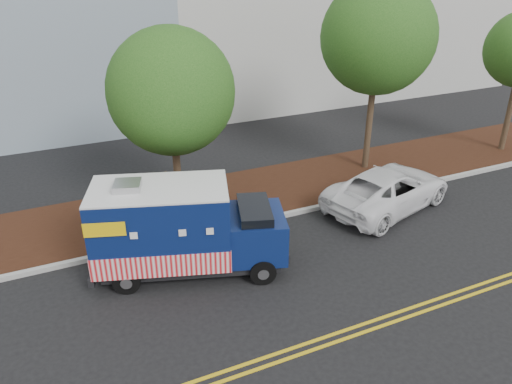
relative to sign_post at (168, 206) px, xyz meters
name	(u,v)px	position (x,y,z in m)	size (l,w,h in m)	color
ground	(239,251)	(1.74, -1.63, -1.20)	(120.00, 120.00, 0.00)	black
curb	(223,229)	(1.74, -0.23, -1.12)	(120.00, 0.18, 0.15)	#9E9E99
mulch_strip	(203,203)	(1.74, 1.87, -1.12)	(120.00, 4.00, 0.15)	black
centerline_near	(311,342)	(1.74, -6.08, -1.19)	(120.00, 0.10, 0.01)	gold
centerline_far	(317,349)	(1.74, -6.33, -1.19)	(120.00, 0.10, 0.01)	gold
tree_b	(171,92)	(0.84, 1.76, 3.17)	(4.18, 4.18, 6.47)	#38281C
tree_c	(378,37)	(9.15, 2.07, 4.32)	(4.42, 4.42, 7.75)	#38281C
sign_post	(168,206)	(0.00, 0.00, 0.00)	(0.06, 0.06, 2.40)	#473828
food_truck	(179,231)	(-0.19, -1.87, 0.12)	(5.85, 3.59, 2.91)	black
white_car	(388,189)	(7.81, -1.13, -0.46)	(2.44, 5.30, 1.47)	white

